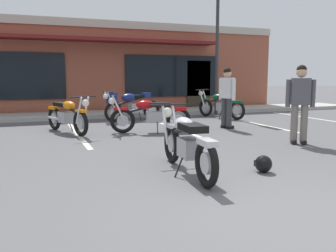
{
  "coord_description": "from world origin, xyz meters",
  "views": [
    {
      "loc": [
        -2.38,
        -2.86,
        1.43
      ],
      "look_at": [
        -0.11,
        3.08,
        0.55
      ],
      "focal_mm": 38.2,
      "sensor_mm": 36.0,
      "label": 1
    }
  ],
  "objects_px": {
    "person_in_black_shirt": "(227,94)",
    "motorcycle_green_cafe_racer": "(150,115)",
    "motorcycle_black_cruiser": "(67,115)",
    "motorcycle_silver_naked": "(130,105)",
    "motorcycle_foreground_classic": "(187,143)",
    "motorcycle_red_sportbike": "(220,105)",
    "helmet_on_pavement": "(263,164)",
    "person_in_shorts_foreground": "(300,99)",
    "parking_lot_lamp_post": "(219,31)"
  },
  "relations": [
    {
      "from": "motorcycle_silver_naked",
      "to": "motorcycle_green_cafe_racer",
      "type": "relative_size",
      "value": 0.99
    },
    {
      "from": "motorcycle_green_cafe_racer",
      "to": "helmet_on_pavement",
      "type": "distance_m",
      "value": 4.32
    },
    {
      "from": "motorcycle_foreground_classic",
      "to": "person_in_black_shirt",
      "type": "height_order",
      "value": "person_in_black_shirt"
    },
    {
      "from": "person_in_shorts_foreground",
      "to": "parking_lot_lamp_post",
      "type": "height_order",
      "value": "parking_lot_lamp_post"
    },
    {
      "from": "motorcycle_foreground_classic",
      "to": "motorcycle_black_cruiser",
      "type": "xyz_separation_m",
      "value": [
        -1.29,
        4.57,
        0.0
      ]
    },
    {
      "from": "motorcycle_silver_naked",
      "to": "person_in_shorts_foreground",
      "type": "relative_size",
      "value": 1.23
    },
    {
      "from": "parking_lot_lamp_post",
      "to": "motorcycle_black_cruiser",
      "type": "bearing_deg",
      "value": -156.58
    },
    {
      "from": "motorcycle_foreground_classic",
      "to": "parking_lot_lamp_post",
      "type": "relative_size",
      "value": 0.45
    },
    {
      "from": "motorcycle_black_cruiser",
      "to": "person_in_shorts_foreground",
      "type": "relative_size",
      "value": 1.2
    },
    {
      "from": "motorcycle_red_sportbike",
      "to": "parking_lot_lamp_post",
      "type": "xyz_separation_m",
      "value": [
        0.38,
        0.9,
        2.62
      ]
    },
    {
      "from": "motorcycle_foreground_classic",
      "to": "motorcycle_red_sportbike",
      "type": "xyz_separation_m",
      "value": [
        3.99,
        6.12,
        0.0
      ]
    },
    {
      "from": "motorcycle_green_cafe_racer",
      "to": "motorcycle_foreground_classic",
      "type": "bearing_deg",
      "value": -100.18
    },
    {
      "from": "motorcycle_red_sportbike",
      "to": "motorcycle_black_cruiser",
      "type": "bearing_deg",
      "value": -163.64
    },
    {
      "from": "motorcycle_red_sportbike",
      "to": "person_in_black_shirt",
      "type": "height_order",
      "value": "person_in_black_shirt"
    },
    {
      "from": "motorcycle_black_cruiser",
      "to": "person_in_black_shirt",
      "type": "xyz_separation_m",
      "value": [
        4.21,
        -0.71,
        0.49
      ]
    },
    {
      "from": "motorcycle_foreground_classic",
      "to": "motorcycle_green_cafe_racer",
      "type": "xyz_separation_m",
      "value": [
        0.7,
        3.91,
        0.0
      ]
    },
    {
      "from": "helmet_on_pavement",
      "to": "parking_lot_lamp_post",
      "type": "xyz_separation_m",
      "value": [
        3.27,
        7.4,
        2.95
      ]
    },
    {
      "from": "motorcycle_black_cruiser",
      "to": "helmet_on_pavement",
      "type": "distance_m",
      "value": 5.5
    },
    {
      "from": "motorcycle_black_cruiser",
      "to": "motorcycle_silver_naked",
      "type": "xyz_separation_m",
      "value": [
        2.16,
        1.93,
        0.07
      ]
    },
    {
      "from": "motorcycle_green_cafe_racer",
      "to": "parking_lot_lamp_post",
      "type": "bearing_deg",
      "value": 40.34
    },
    {
      "from": "motorcycle_black_cruiser",
      "to": "motorcycle_green_cafe_racer",
      "type": "bearing_deg",
      "value": -18.34
    },
    {
      "from": "person_in_black_shirt",
      "to": "motorcycle_green_cafe_racer",
      "type": "bearing_deg",
      "value": 178.74
    },
    {
      "from": "motorcycle_silver_naked",
      "to": "parking_lot_lamp_post",
      "type": "xyz_separation_m",
      "value": [
        3.5,
        0.53,
        2.56
      ]
    },
    {
      "from": "motorcycle_red_sportbike",
      "to": "person_in_shorts_foreground",
      "type": "height_order",
      "value": "person_in_shorts_foreground"
    },
    {
      "from": "motorcycle_black_cruiser",
      "to": "motorcycle_silver_naked",
      "type": "bearing_deg",
      "value": 41.71
    },
    {
      "from": "person_in_shorts_foreground",
      "to": "helmet_on_pavement",
      "type": "relative_size",
      "value": 6.44
    },
    {
      "from": "motorcycle_foreground_classic",
      "to": "person_in_black_shirt",
      "type": "distance_m",
      "value": 4.86
    },
    {
      "from": "motorcycle_red_sportbike",
      "to": "motorcycle_green_cafe_racer",
      "type": "distance_m",
      "value": 3.96
    },
    {
      "from": "motorcycle_foreground_classic",
      "to": "motorcycle_black_cruiser",
      "type": "height_order",
      "value": "same"
    },
    {
      "from": "motorcycle_green_cafe_racer",
      "to": "helmet_on_pavement",
      "type": "bearing_deg",
      "value": -84.71
    },
    {
      "from": "person_in_black_shirt",
      "to": "motorcycle_red_sportbike",
      "type": "bearing_deg",
      "value": 64.77
    },
    {
      "from": "motorcycle_black_cruiser",
      "to": "person_in_shorts_foreground",
      "type": "distance_m",
      "value": 5.58
    },
    {
      "from": "motorcycle_red_sportbike",
      "to": "helmet_on_pavement",
      "type": "xyz_separation_m",
      "value": [
        -2.89,
        -6.5,
        -0.33
      ]
    },
    {
      "from": "person_in_black_shirt",
      "to": "parking_lot_lamp_post",
      "type": "relative_size",
      "value": 0.35
    },
    {
      "from": "helmet_on_pavement",
      "to": "motorcycle_red_sportbike",
      "type": "bearing_deg",
      "value": 66.04
    },
    {
      "from": "motorcycle_silver_naked",
      "to": "person_in_black_shirt",
      "type": "relative_size",
      "value": 1.23
    },
    {
      "from": "motorcycle_foreground_classic",
      "to": "motorcycle_black_cruiser",
      "type": "distance_m",
      "value": 4.75
    },
    {
      "from": "person_in_shorts_foreground",
      "to": "parking_lot_lamp_post",
      "type": "relative_size",
      "value": 0.35
    },
    {
      "from": "motorcycle_green_cafe_racer",
      "to": "motorcycle_red_sportbike",
      "type": "bearing_deg",
      "value": 33.96
    },
    {
      "from": "motorcycle_silver_naked",
      "to": "person_in_black_shirt",
      "type": "distance_m",
      "value": 3.37
    },
    {
      "from": "motorcycle_red_sportbike",
      "to": "helmet_on_pavement",
      "type": "height_order",
      "value": "motorcycle_red_sportbike"
    },
    {
      "from": "motorcycle_silver_naked",
      "to": "motorcycle_green_cafe_racer",
      "type": "distance_m",
      "value": 2.6
    },
    {
      "from": "person_in_black_shirt",
      "to": "person_in_shorts_foreground",
      "type": "relative_size",
      "value": 1.0
    },
    {
      "from": "person_in_black_shirt",
      "to": "parking_lot_lamp_post",
      "type": "height_order",
      "value": "parking_lot_lamp_post"
    },
    {
      "from": "motorcycle_black_cruiser",
      "to": "person_in_shorts_foreground",
      "type": "xyz_separation_m",
      "value": [
        4.49,
        -3.27,
        0.49
      ]
    },
    {
      "from": "motorcycle_red_sportbike",
      "to": "person_in_black_shirt",
      "type": "bearing_deg",
      "value": -115.23
    },
    {
      "from": "person_in_shorts_foreground",
      "to": "person_in_black_shirt",
      "type": "bearing_deg",
      "value": 96.18
    },
    {
      "from": "motorcycle_foreground_classic",
      "to": "person_in_shorts_foreground",
      "type": "distance_m",
      "value": 3.48
    },
    {
      "from": "motorcycle_silver_naked",
      "to": "person_in_shorts_foreground",
      "type": "bearing_deg",
      "value": -65.88
    },
    {
      "from": "motorcycle_foreground_classic",
      "to": "person_in_black_shirt",
      "type": "xyz_separation_m",
      "value": [
        2.92,
        3.86,
        0.49
      ]
    }
  ]
}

